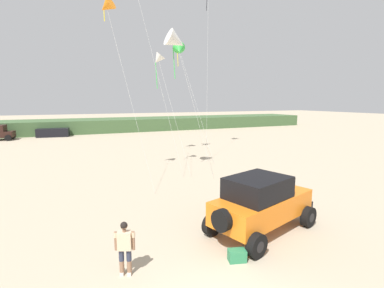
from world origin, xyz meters
TOP-DOWN VIEW (x-y plane):
  - dune_ridge at (-4.22, 44.38)m, footprint 90.00×8.11m
  - jeep at (3.65, 3.69)m, footprint 5.01×3.55m
  - person_watching at (-1.76, 2.98)m, footprint 0.59×0.42m
  - cooler_box at (1.66, 2.27)m, footprint 0.64×0.49m
  - distant_sedan at (-5.36, 39.53)m, footprint 4.38×2.22m
  - kite_green_box at (3.01, 15.05)m, footprint 1.80×3.45m
  - kite_black_sled at (-0.62, 13.40)m, footprint 2.24×4.40m
  - kite_white_parafoil at (6.57, 20.12)m, footprint 1.76×6.28m
  - kite_yellow_diamond at (3.71, 13.26)m, footprint 2.60×2.77m

SIDE VIEW (x-z plane):
  - cooler_box at x=1.66m, z-range 0.00..0.38m
  - distant_sedan at x=-5.36m, z-range 0.00..1.20m
  - person_watching at x=-1.76m, z-range 0.10..1.77m
  - dune_ridge at x=-4.22m, z-range 0.00..2.06m
  - jeep at x=3.65m, z-range 0.07..2.33m
  - kite_green_box at x=3.01m, z-range 3.74..12.30m
  - kite_yellow_diamond at x=3.71m, z-range 4.12..13.87m
  - kite_white_parafoil at x=6.57m, z-range 4.46..14.98m
  - kite_black_sled at x=-0.62m, z-range 5.01..16.26m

